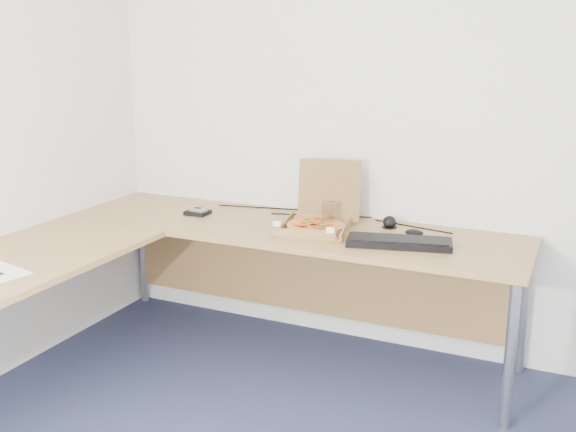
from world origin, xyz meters
The scene contains 10 objects.
room_shell centered at (0.00, 0.00, 1.25)m, with size 3.50×3.50×2.50m, color white, non-canonical shape.
desk centered at (-0.82, 0.97, 0.70)m, with size 2.50×2.20×0.73m.
pizza_box centered at (-0.34, 1.40, 0.77)m, with size 0.34×0.39×0.34m.
drinking_glass centered at (-0.30, 1.48, 0.80)m, with size 0.08×0.08×0.13m, color silver.
keyboard centered at (0.13, 1.30, 0.75)m, with size 0.50×0.18×0.03m, color black.
mouse centered at (0.15, 1.50, 0.75)m, with size 0.09×0.06×0.03m, color black.
wallet centered at (-1.08, 1.41, 0.74)m, with size 0.13×0.11×0.02m, color black.
phone centered at (-1.07, 1.41, 0.76)m, with size 0.09×0.05×0.02m, color #B2B5BA.
dome_speaker centered at (0.00, 1.60, 0.76)m, with size 0.08×0.08×0.07m, color black.
cable_bundle centered at (-0.40, 1.68, 0.73)m, with size 0.68×0.05×0.01m, color black, non-canonical shape.
Camera 1 is at (0.93, -1.73, 1.68)m, focal length 41.75 mm.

